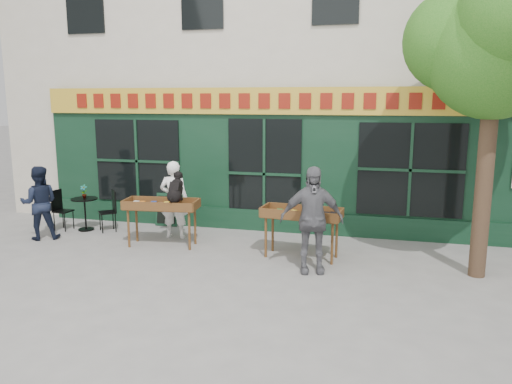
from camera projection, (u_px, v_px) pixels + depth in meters
ground at (236, 261)px, 9.49m from camera, size 80.00×80.00×0.00m
building at (295, 30)px, 14.26m from camera, size 14.00×7.26×10.00m
street_tree at (499, 32)px, 8.01m from camera, size 3.05×2.90×5.60m
book_cart_center at (162, 207)px, 10.37m from camera, size 1.56×0.77×0.99m
dog at (175, 186)px, 10.15m from camera, size 0.40×0.63×0.60m
woman at (174, 200)px, 10.98m from camera, size 0.67×0.47×1.72m
book_cart_right at (301, 216)px, 9.58m from camera, size 1.55×0.76×0.99m
man_right at (312, 220)px, 8.77m from camera, size 1.20×0.73×1.90m
bistro_table at (85, 208)px, 11.65m from camera, size 0.60×0.60×0.76m
bistro_chair_left at (60, 206)px, 11.71m from camera, size 0.39×0.39×0.95m
bistro_chair_right at (111, 207)px, 11.60m from camera, size 0.51×0.51×0.95m
potted_plant at (84, 191)px, 11.58m from camera, size 0.19×0.15×0.32m
man_left at (39, 203)px, 10.87m from camera, size 0.99×0.93×1.62m
chalkboard at (167, 210)px, 12.09m from camera, size 0.56×0.21×0.79m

